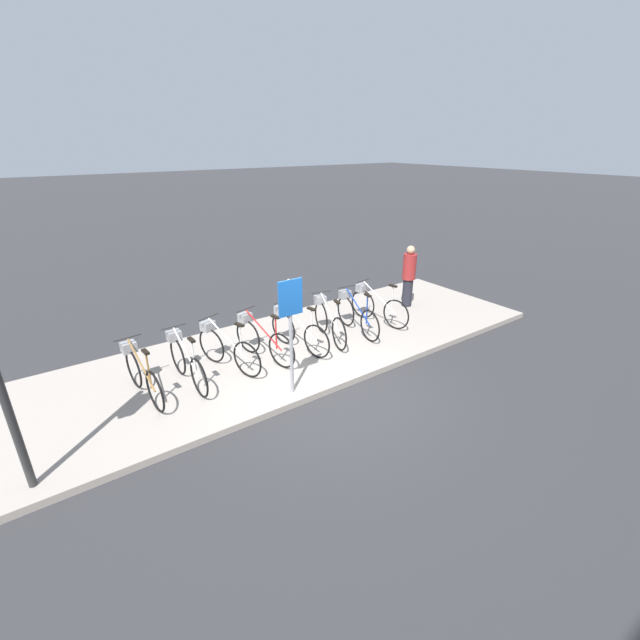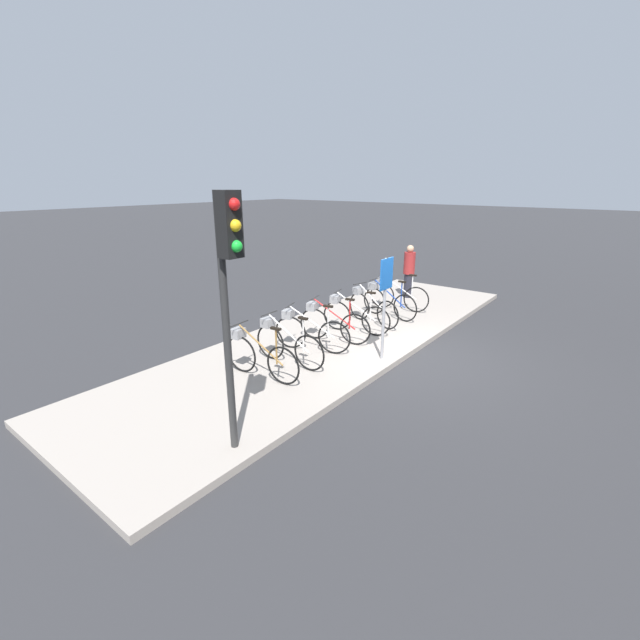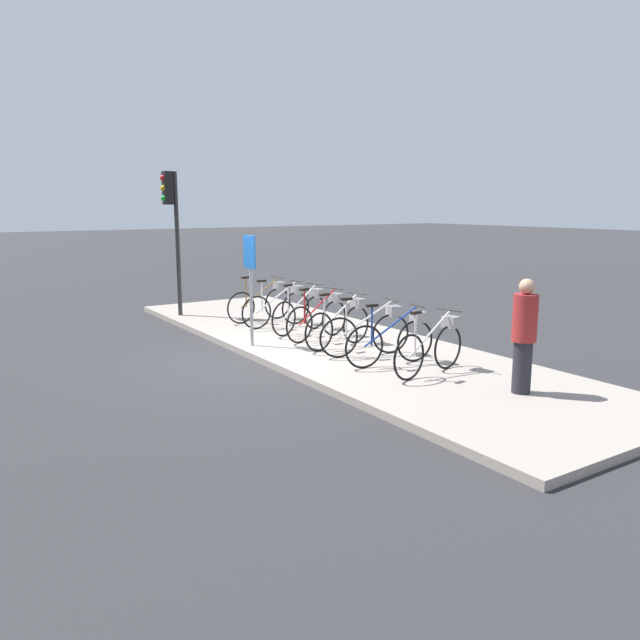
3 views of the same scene
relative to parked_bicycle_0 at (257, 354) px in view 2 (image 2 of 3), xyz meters
name	(u,v)px [view 2 (image 2 of 3)]	position (x,y,z in m)	size (l,w,h in m)	color
ground_plane	(408,358)	(2.73, -1.67, -0.57)	(120.00, 120.00, 0.00)	#2D2D30
sidewalk	(339,338)	(2.73, 0.12, -0.51)	(12.36, 3.59, 0.12)	#9E9389
parked_bicycle_0	(257,354)	(0.00, 0.00, 0.00)	(0.46, 1.69, 1.04)	black
parked_bicycle_1	(285,342)	(0.77, 0.01, 0.00)	(0.46, 1.70, 1.04)	black
parked_bicycle_2	(308,330)	(1.57, 0.10, 0.00)	(0.66, 1.62, 1.04)	black
parked_bicycle_3	(331,322)	(2.31, 0.05, 0.00)	(0.56, 1.66, 1.04)	black
parked_bicycle_4	(353,314)	(3.11, 0.00, 0.00)	(0.52, 1.67, 1.04)	black
parked_bicycle_5	(370,306)	(3.95, 0.02, 0.00)	(0.55, 1.66, 1.04)	black
parked_bicycle_6	(387,300)	(4.68, -0.03, 0.00)	(0.46, 1.69, 1.04)	black
parked_bicycle_7	(396,294)	(5.44, 0.11, 0.00)	(0.48, 1.68, 1.04)	black
pedestrian	(409,270)	(6.87, 0.45, 0.39)	(0.34, 0.34, 1.61)	#23232D
traffic_light	(229,273)	(-1.74, -1.44, 1.96)	(0.24, 0.40, 3.35)	#2D2D2D
sign_post	(385,292)	(2.15, -1.38, 0.95)	(0.44, 0.07, 2.06)	#99999E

